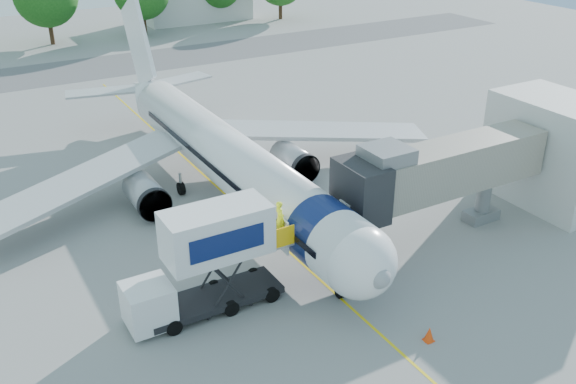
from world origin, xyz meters
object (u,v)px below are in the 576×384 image
aircraft (226,157)px  ground_tug (479,383)px  jet_bridge (433,172)px  catering_hiloader (206,262)px

aircraft → ground_tug: (1.01, -22.35, -2.23)m
jet_bridge → catering_hiloader: bearing=-180.0°
aircraft → ground_tug: aircraft is taller
aircraft → jet_bridge: 13.77m
catering_hiloader → ground_tug: bearing=-57.1°
jet_bridge → ground_tug: jet_bridge is taller
aircraft → jet_bridge: (7.99, -11.12, 1.39)m
aircraft → catering_hiloader: size_ratio=4.42×
jet_bridge → catering_hiloader: 14.34m
ground_tug → jet_bridge: bearing=42.9°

